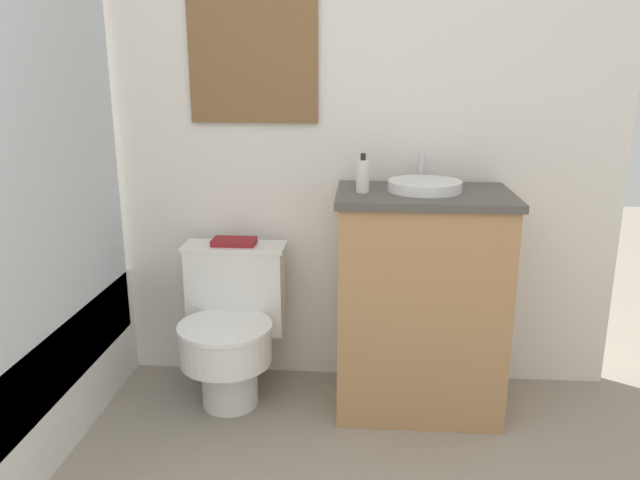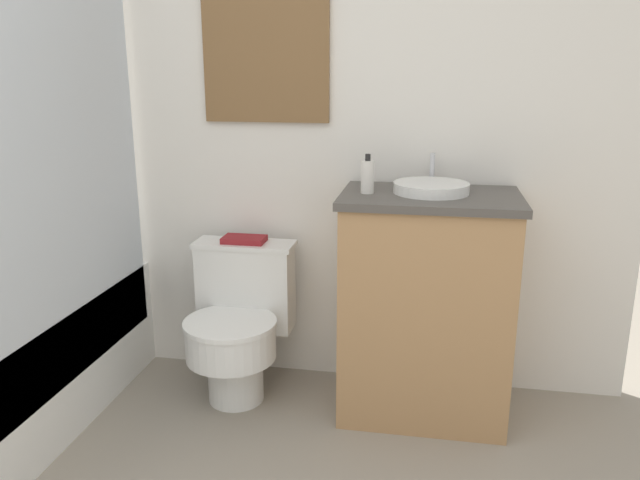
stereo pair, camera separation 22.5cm
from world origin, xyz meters
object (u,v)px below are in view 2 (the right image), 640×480
(toilet, at_px, (238,322))
(soap_bottle, at_px, (368,176))
(book_on_tank, at_px, (244,239))
(sink, at_px, (431,188))

(toilet, xyz_separation_m, soap_bottle, (0.54, -0.02, 0.64))
(toilet, distance_m, book_on_tank, 0.35)
(sink, height_order, book_on_tank, sink)
(toilet, height_order, sink, sink)
(soap_bottle, bearing_deg, book_on_tank, 165.29)
(toilet, distance_m, sink, 0.98)
(book_on_tank, bearing_deg, soap_bottle, -14.71)
(toilet, height_order, book_on_tank, book_on_tank)
(sink, relative_size, book_on_tank, 1.77)
(soap_bottle, height_order, book_on_tank, soap_bottle)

